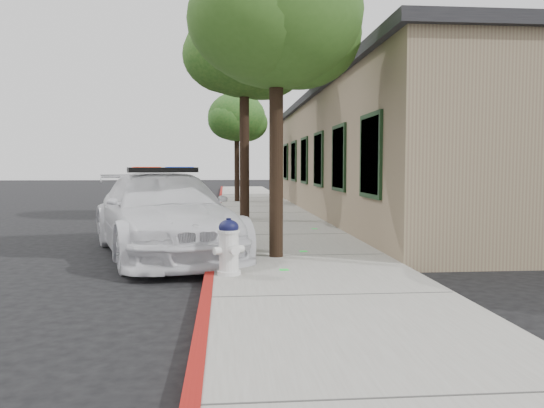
{
  "coord_description": "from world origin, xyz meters",
  "views": [
    {
      "loc": [
        0.3,
        -9.55,
        1.74
      ],
      "look_at": [
        1.38,
        2.88,
        0.87
      ],
      "focal_mm": 35.82,
      "sensor_mm": 36.0,
      "label": 1
    }
  ],
  "objects_px": {
    "police_car": "(164,214)",
    "street_tree_mid": "(245,53)",
    "street_tree_far": "(237,119)",
    "fire_hydrant": "(229,246)",
    "street_tree_near": "(277,21)",
    "clapboard_building": "(408,155)"
  },
  "relations": [
    {
      "from": "police_car",
      "to": "street_tree_mid",
      "type": "height_order",
      "value": "street_tree_mid"
    },
    {
      "from": "street_tree_mid",
      "to": "street_tree_far",
      "type": "bearing_deg",
      "value": 90.28
    },
    {
      "from": "fire_hydrant",
      "to": "street_tree_near",
      "type": "xyz_separation_m",
      "value": [
        0.85,
        1.54,
        3.66
      ]
    },
    {
      "from": "police_car",
      "to": "fire_hydrant",
      "type": "height_order",
      "value": "police_car"
    },
    {
      "from": "fire_hydrant",
      "to": "street_tree_near",
      "type": "relative_size",
      "value": 0.15
    },
    {
      "from": "street_tree_mid",
      "to": "clapboard_building",
      "type": "bearing_deg",
      "value": 19.94
    },
    {
      "from": "police_car",
      "to": "street_tree_mid",
      "type": "relative_size",
      "value": 0.91
    },
    {
      "from": "police_car",
      "to": "street_tree_mid",
      "type": "distance_m",
      "value": 7.41
    },
    {
      "from": "street_tree_near",
      "to": "police_car",
      "type": "bearing_deg",
      "value": 149.04
    },
    {
      "from": "fire_hydrant",
      "to": "street_tree_mid",
      "type": "distance_m",
      "value": 9.7
    },
    {
      "from": "fire_hydrant",
      "to": "street_tree_mid",
      "type": "bearing_deg",
      "value": 61.5
    },
    {
      "from": "clapboard_building",
      "to": "street_tree_mid",
      "type": "height_order",
      "value": "street_tree_mid"
    },
    {
      "from": "fire_hydrant",
      "to": "street_tree_far",
      "type": "relative_size",
      "value": 0.17
    },
    {
      "from": "clapboard_building",
      "to": "fire_hydrant",
      "type": "distance_m",
      "value": 12.49
    },
    {
      "from": "street_tree_near",
      "to": "street_tree_far",
      "type": "xyz_separation_m",
      "value": [
        -0.33,
        15.27,
        -0.38
      ]
    },
    {
      "from": "street_tree_mid",
      "to": "street_tree_far",
      "type": "xyz_separation_m",
      "value": [
        -0.04,
        8.26,
        -1.25
      ]
    },
    {
      "from": "street_tree_near",
      "to": "street_tree_far",
      "type": "height_order",
      "value": "street_tree_near"
    },
    {
      "from": "fire_hydrant",
      "to": "street_tree_far",
      "type": "height_order",
      "value": "street_tree_far"
    },
    {
      "from": "clapboard_building",
      "to": "street_tree_far",
      "type": "bearing_deg",
      "value": 133.35
    },
    {
      "from": "clapboard_building",
      "to": "street_tree_near",
      "type": "bearing_deg",
      "value": -121.07
    },
    {
      "from": "clapboard_building",
      "to": "street_tree_far",
      "type": "height_order",
      "value": "street_tree_far"
    },
    {
      "from": "clapboard_building",
      "to": "fire_hydrant",
      "type": "height_order",
      "value": "clapboard_building"
    }
  ]
}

